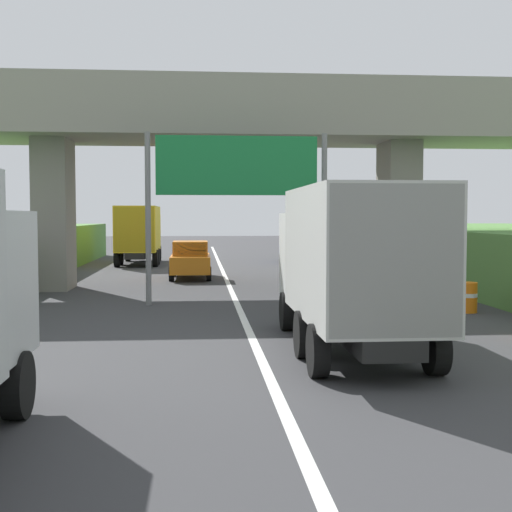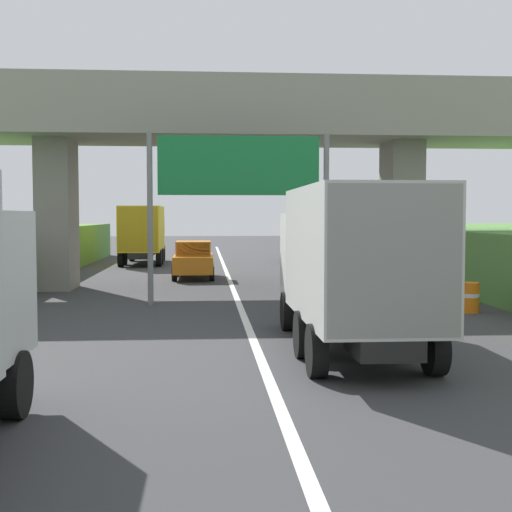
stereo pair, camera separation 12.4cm
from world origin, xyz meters
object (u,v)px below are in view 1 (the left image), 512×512
Objects in this scene: truck_white at (350,260)px; construction_barrel_5 at (382,272)px; construction_barrel_4 at (414,282)px; construction_barrel_3 at (468,297)px; car_blue at (297,248)px; truck_yellow at (139,232)px; car_orange at (190,260)px; overhead_highway_sign at (237,177)px.

truck_white is 15.60m from construction_barrel_5.
construction_barrel_3 is at bearing -88.24° from construction_barrel_4.
construction_barrel_5 is (-0.11, 9.28, 0.00)m from construction_barrel_3.
truck_white is 8.11× the size of construction_barrel_5.
truck_yellow is at bearing -175.11° from car_blue.
car_orange reaches higher than construction_barrel_5.
truck_yellow reaches higher than construction_barrel_5.
overhead_highway_sign is 6.53× the size of construction_barrel_4.
car_orange is at bearing 162.65° from construction_barrel_5.
truck_yellow reaches higher than car_orange.
overhead_highway_sign is 0.81× the size of truck_yellow.
truck_white and truck_yellow have the same top height.
overhead_highway_sign is 1.43× the size of car_blue.
truck_yellow reaches higher than construction_barrel_3.
overhead_highway_sign is at bearing 103.56° from truck_white.
truck_white is at bearing -130.93° from construction_barrel_3.
truck_yellow is 8.11× the size of construction_barrel_3.
truck_white is at bearing -78.44° from car_orange.
truck_yellow is 9.71m from car_blue.
truck_white is at bearing -114.58° from construction_barrel_4.
truck_white is at bearing -76.20° from truck_yellow.
car_orange is at bearing 138.67° from construction_barrel_4.
construction_barrel_3 is 9.28m from construction_barrel_5.
construction_barrel_3 is (6.73, -2.49, -3.65)m from overhead_highway_sign.
car_blue is 4.56× the size of construction_barrel_5.
overhead_highway_sign is 20.92m from car_blue.
construction_barrel_5 is at bearing -47.63° from truck_yellow.
car_blue is (9.61, 0.82, -1.08)m from truck_yellow.
construction_barrel_5 is at bearing 90.67° from construction_barrel_3.
truck_white is 1.78× the size of car_blue.
construction_barrel_4 is (6.58, 2.15, -3.65)m from overhead_highway_sign.
car_blue is at bearing 94.75° from construction_barrel_3.
construction_barrel_5 is (8.24, -2.57, -0.40)m from car_orange.
car_orange is 1.00× the size of car_blue.
construction_barrel_3 is at bearing 49.07° from truck_white.
construction_barrel_5 is at bearing 89.58° from construction_barrel_4.
car_blue is at bearing 76.43° from overhead_highway_sign.
truck_yellow is 8.11× the size of construction_barrel_4.
truck_yellow is at bearing 103.80° from truck_white.
truck_white reaches higher than car_blue.
truck_yellow is 10.45m from car_orange.
car_blue reaches higher than construction_barrel_5.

